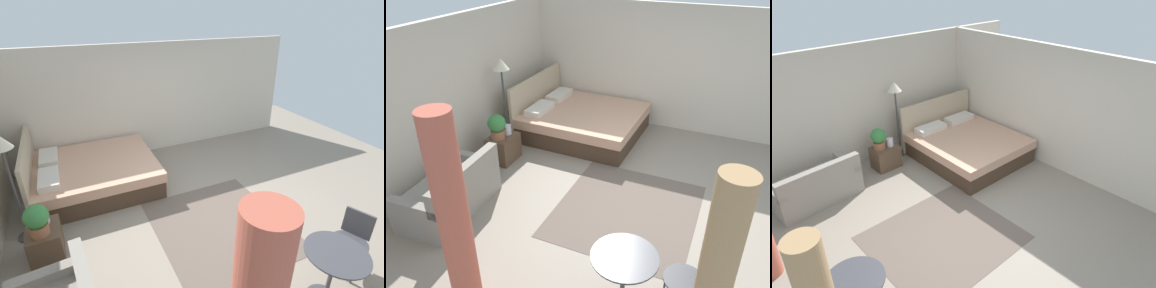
# 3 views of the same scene
# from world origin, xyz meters

# --- Properties ---
(ground_plane) EXTENTS (8.64, 9.65, 0.02)m
(ground_plane) POSITION_xyz_m (0.00, 0.00, -0.01)
(ground_plane) COLOR gray
(wall_back) EXTENTS (8.64, 0.12, 2.51)m
(wall_back) POSITION_xyz_m (0.00, 3.33, 1.26)
(wall_back) COLOR beige
(wall_back) RESTS_ON ground
(wall_right) EXTENTS (0.12, 6.65, 2.51)m
(wall_right) POSITION_xyz_m (2.82, 0.00, 1.26)
(wall_right) COLOR beige
(wall_right) RESTS_ON ground
(area_rug) EXTENTS (2.16, 1.98, 0.01)m
(area_rug) POSITION_xyz_m (-0.34, 0.18, 0.00)
(area_rug) COLOR #66564C
(area_rug) RESTS_ON ground
(bed) EXTENTS (1.99, 2.26, 1.11)m
(bed) POSITION_xyz_m (1.71, 1.81, 0.29)
(bed) COLOR #473323
(bed) RESTS_ON ground
(couch) EXTENTS (1.54, 0.92, 0.80)m
(couch) POSITION_xyz_m (-1.37, 2.52, 0.28)
(couch) COLOR gray
(couch) RESTS_ON ground
(nightstand) EXTENTS (0.53, 0.42, 0.47)m
(nightstand) POSITION_xyz_m (0.16, 2.66, 0.24)
(nightstand) COLOR brown
(nightstand) RESTS_ON ground
(potted_plant) EXTENTS (0.31, 0.31, 0.45)m
(potted_plant) POSITION_xyz_m (0.06, 2.68, 0.71)
(potted_plant) COLOR #935B3D
(potted_plant) RESTS_ON nightstand
(vase) EXTENTS (0.13, 0.13, 0.17)m
(vase) POSITION_xyz_m (0.28, 2.62, 0.56)
(vase) COLOR silver
(vase) RESTS_ON nightstand
(floor_lamp) EXTENTS (0.30, 0.30, 1.70)m
(floor_lamp) POSITION_xyz_m (0.71, 2.94, 1.40)
(floor_lamp) COLOR #3F3F44
(floor_lamp) RESTS_ON ground
(balcony_table) EXTENTS (0.69, 0.69, 0.76)m
(balcony_table) POSITION_xyz_m (-2.00, -0.29, 0.53)
(balcony_table) COLOR #3F3F44
(balcony_table) RESTS_ON ground
(cafe_chair_near_window) EXTENTS (0.56, 0.56, 0.85)m
(cafe_chair_near_window) POSITION_xyz_m (-1.75, -0.95, 0.53)
(cafe_chair_near_window) COLOR #3F3F44
(cafe_chair_near_window) RESTS_ON ground
(curtain_right) EXTENTS (0.32, 0.32, 2.27)m
(curtain_right) POSITION_xyz_m (-2.57, 1.29, 1.14)
(curtain_right) COLOR #C15B47
(curtain_right) RESTS_ON ground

